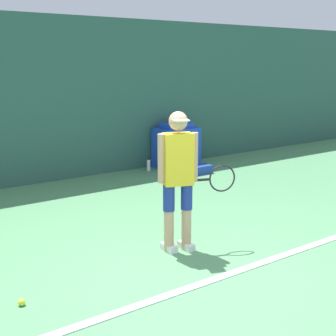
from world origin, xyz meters
TOP-DOWN VIEW (x-y plane):
  - ground_plane at (0.00, 0.00)m, footprint 24.00×24.00m
  - back_wall at (0.00, 4.67)m, footprint 24.00×0.10m
  - court_baseline at (0.00, -0.32)m, footprint 21.60×0.10m
  - tennis_player at (0.26, 0.55)m, footprint 0.92×0.41m
  - tennis_ball at (-1.73, 0.33)m, footprint 0.07×0.07m
  - covered_chair at (2.97, 4.28)m, footprint 0.91×0.59m
  - equipment_bag at (2.85, 3.50)m, footprint 0.77×0.29m
  - water_bottle at (2.27, 4.30)m, footprint 0.07×0.07m

SIDE VIEW (x-z plane):
  - ground_plane at x=0.00m, z-range 0.00..0.00m
  - court_baseline at x=0.00m, z-range 0.00..0.01m
  - tennis_ball at x=-1.73m, z-range 0.00..0.07m
  - equipment_bag at x=2.85m, z-range 0.00..0.17m
  - water_bottle at x=2.27m, z-range -0.01..0.25m
  - covered_chair at x=2.97m, z-range -0.02..0.93m
  - tennis_player at x=0.26m, z-range 0.09..1.77m
  - back_wall at x=0.00m, z-range 0.00..3.07m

